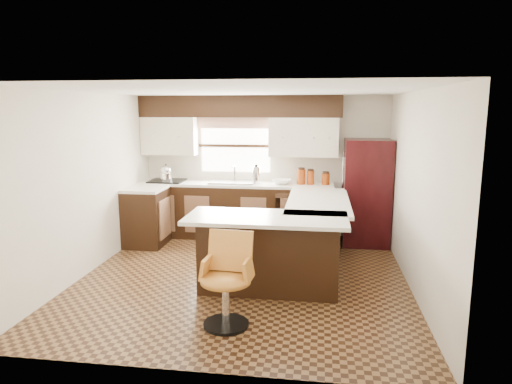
# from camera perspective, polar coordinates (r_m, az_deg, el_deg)

# --- Properties ---
(floor) EXTENTS (4.40, 4.40, 0.00)m
(floor) POSITION_cam_1_polar(r_m,az_deg,el_deg) (6.09, -1.59, -10.65)
(floor) COLOR #49301A
(floor) RESTS_ON ground
(ceiling) EXTENTS (4.40, 4.40, 0.00)m
(ceiling) POSITION_cam_1_polar(r_m,az_deg,el_deg) (5.69, -1.71, 12.55)
(ceiling) COLOR silver
(ceiling) RESTS_ON wall_back
(wall_back) EXTENTS (4.40, 0.00, 4.40)m
(wall_back) POSITION_cam_1_polar(r_m,az_deg,el_deg) (7.92, 1.03, 3.25)
(wall_back) COLOR beige
(wall_back) RESTS_ON floor
(wall_front) EXTENTS (4.40, 0.00, 4.40)m
(wall_front) POSITION_cam_1_polar(r_m,az_deg,el_deg) (3.67, -7.45, -5.30)
(wall_front) COLOR beige
(wall_front) RESTS_ON floor
(wall_left) EXTENTS (0.00, 4.40, 4.40)m
(wall_left) POSITION_cam_1_polar(r_m,az_deg,el_deg) (6.46, -20.35, 0.96)
(wall_left) COLOR beige
(wall_left) RESTS_ON floor
(wall_right) EXTENTS (0.00, 4.40, 4.40)m
(wall_right) POSITION_cam_1_polar(r_m,az_deg,el_deg) (5.80, 19.26, 0.02)
(wall_right) COLOR beige
(wall_right) RESTS_ON floor
(base_cab_back) EXTENTS (3.30, 0.60, 0.90)m
(base_cab_back) POSITION_cam_1_polar(r_m,az_deg,el_deg) (7.83, -2.54, -2.43)
(base_cab_back) COLOR black
(base_cab_back) RESTS_ON floor
(base_cab_left) EXTENTS (0.60, 0.70, 0.90)m
(base_cab_left) POSITION_cam_1_polar(r_m,az_deg,el_deg) (7.59, -13.54, -3.13)
(base_cab_left) COLOR black
(base_cab_left) RESTS_ON floor
(counter_back) EXTENTS (3.30, 0.60, 0.04)m
(counter_back) POSITION_cam_1_polar(r_m,az_deg,el_deg) (7.74, -2.56, 0.99)
(counter_back) COLOR silver
(counter_back) RESTS_ON base_cab_back
(counter_left) EXTENTS (0.60, 0.70, 0.04)m
(counter_left) POSITION_cam_1_polar(r_m,az_deg,el_deg) (7.49, -13.69, 0.39)
(counter_left) COLOR silver
(counter_left) RESTS_ON base_cab_left
(soffit) EXTENTS (3.40, 0.35, 0.36)m
(soffit) POSITION_cam_1_polar(r_m,az_deg,el_deg) (7.75, -2.10, 10.64)
(soffit) COLOR black
(soffit) RESTS_ON wall_back
(upper_cab_left) EXTENTS (0.94, 0.35, 0.64)m
(upper_cab_left) POSITION_cam_1_polar(r_m,az_deg,el_deg) (8.06, -10.71, 6.91)
(upper_cab_left) COLOR beige
(upper_cab_left) RESTS_ON wall_back
(upper_cab_right) EXTENTS (1.14, 0.35, 0.64)m
(upper_cab_right) POSITION_cam_1_polar(r_m,az_deg,el_deg) (7.64, 5.98, 6.85)
(upper_cab_right) COLOR beige
(upper_cab_right) RESTS_ON wall_back
(window_pane) EXTENTS (1.20, 0.02, 0.90)m
(window_pane) POSITION_cam_1_polar(r_m,az_deg,el_deg) (7.94, -2.58, 5.79)
(window_pane) COLOR white
(window_pane) RESTS_ON wall_back
(valance) EXTENTS (1.30, 0.06, 0.18)m
(valance) POSITION_cam_1_polar(r_m,az_deg,el_deg) (7.88, -2.66, 8.60)
(valance) COLOR #D19B93
(valance) RESTS_ON wall_back
(sink) EXTENTS (0.75, 0.45, 0.03)m
(sink) POSITION_cam_1_polar(r_m,az_deg,el_deg) (7.72, -2.96, 1.25)
(sink) COLOR #B2B2B7
(sink) RESTS_ON counter_back
(dishwasher) EXTENTS (0.58, 0.03, 0.78)m
(dishwasher) POSITION_cam_1_polar(r_m,az_deg,el_deg) (7.44, 4.67, -3.30)
(dishwasher) COLOR black
(dishwasher) RESTS_ON floor
(cooktop) EXTENTS (0.58, 0.50, 0.02)m
(cooktop) POSITION_cam_1_polar(r_m,az_deg,el_deg) (8.02, -11.06, 1.39)
(cooktop) COLOR black
(cooktop) RESTS_ON counter_back
(peninsula_long) EXTENTS (0.60, 1.95, 0.90)m
(peninsula_long) POSITION_cam_1_polar(r_m,az_deg,el_deg) (6.46, 7.25, -5.27)
(peninsula_long) COLOR black
(peninsula_long) RESTS_ON floor
(peninsula_return) EXTENTS (1.65, 0.60, 0.90)m
(peninsula_return) POSITION_cam_1_polar(r_m,az_deg,el_deg) (5.56, 1.63, -7.80)
(peninsula_return) COLOR black
(peninsula_return) RESTS_ON floor
(counter_pen_long) EXTENTS (0.84, 1.95, 0.04)m
(counter_pen_long) POSITION_cam_1_polar(r_m,az_deg,el_deg) (6.35, 7.80, -1.18)
(counter_pen_long) COLOR silver
(counter_pen_long) RESTS_ON peninsula_long
(counter_pen_return) EXTENTS (1.89, 0.84, 0.04)m
(counter_pen_return) POSITION_cam_1_polar(r_m,az_deg,el_deg) (5.35, 1.33, -3.28)
(counter_pen_return) COLOR silver
(counter_pen_return) RESTS_ON peninsula_return
(refrigerator) EXTENTS (0.73, 0.70, 1.71)m
(refrigerator) POSITION_cam_1_polar(r_m,az_deg,el_deg) (7.57, 13.63, -0.03)
(refrigerator) COLOR black
(refrigerator) RESTS_ON floor
(bar_chair) EXTENTS (0.54, 0.54, 0.95)m
(bar_chair) POSITION_cam_1_polar(r_m,az_deg,el_deg) (4.67, -3.82, -11.09)
(bar_chair) COLOR #C77E2C
(bar_chair) RESTS_ON floor
(kettle) EXTENTS (0.21, 0.21, 0.28)m
(kettle) POSITION_cam_1_polar(r_m,az_deg,el_deg) (8.00, -11.17, 2.46)
(kettle) COLOR silver
(kettle) RESTS_ON cooktop
(percolator) EXTENTS (0.13, 0.13, 0.28)m
(percolator) POSITION_cam_1_polar(r_m,az_deg,el_deg) (7.65, 0.02, 2.14)
(percolator) COLOR silver
(percolator) RESTS_ON counter_back
(mixing_bowl) EXTENTS (0.33, 0.33, 0.08)m
(mixing_bowl) POSITION_cam_1_polar(r_m,az_deg,el_deg) (7.62, 3.22, 1.30)
(mixing_bowl) COLOR white
(mixing_bowl) RESTS_ON counter_back
(canister_large) EXTENTS (0.14, 0.14, 0.25)m
(canister_large) POSITION_cam_1_polar(r_m,az_deg,el_deg) (7.61, 5.65, 1.90)
(canister_large) COLOR #8D340B
(canister_large) RESTS_ON counter_back
(canister_med) EXTENTS (0.12, 0.12, 0.23)m
(canister_med) POSITION_cam_1_polar(r_m,az_deg,el_deg) (7.61, 6.84, 1.80)
(canister_med) COLOR #8D340B
(canister_med) RESTS_ON counter_back
(canister_small) EXTENTS (0.13, 0.13, 0.19)m
(canister_small) POSITION_cam_1_polar(r_m,az_deg,el_deg) (7.61, 8.70, 1.60)
(canister_small) COLOR #8D340B
(canister_small) RESTS_ON counter_back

